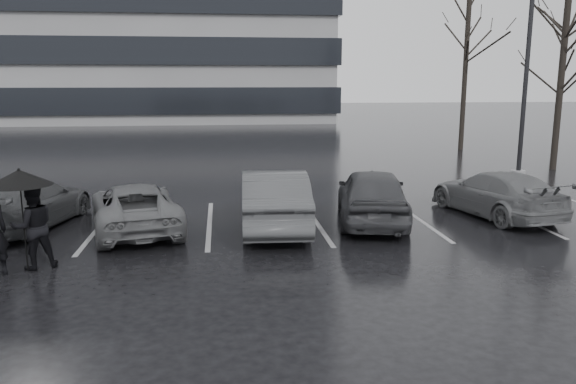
# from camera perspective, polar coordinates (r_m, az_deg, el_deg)

# --- Properties ---
(ground) EXTENTS (160.00, 160.00, 0.00)m
(ground) POSITION_cam_1_polar(r_m,az_deg,el_deg) (12.54, 1.98, -5.80)
(ground) COLOR black
(ground) RESTS_ON ground
(car_main) EXTENTS (2.48, 4.52, 1.46)m
(car_main) POSITION_cam_1_polar(r_m,az_deg,el_deg) (14.86, 8.54, -0.30)
(car_main) COLOR black
(car_main) RESTS_ON ground
(car_west_a) EXTENTS (1.77, 4.58, 1.49)m
(car_west_a) POSITION_cam_1_polar(r_m,az_deg,el_deg) (14.11, -1.43, -0.73)
(car_west_a) COLOR #2C2C2E
(car_west_a) RESTS_ON ground
(car_west_b) EXTENTS (2.88, 4.60, 1.18)m
(car_west_b) POSITION_cam_1_polar(r_m,az_deg,el_deg) (14.41, -15.28, -1.50)
(car_west_b) COLOR #464648
(car_west_b) RESTS_ON ground
(car_west_c) EXTENTS (2.56, 4.60, 1.26)m
(car_west_c) POSITION_cam_1_polar(r_m,az_deg,el_deg) (15.64, -24.91, -1.03)
(car_west_c) COLOR black
(car_west_c) RESTS_ON ground
(car_east) EXTENTS (2.60, 4.57, 1.25)m
(car_east) POSITION_cam_1_polar(r_m,az_deg,el_deg) (16.43, 20.36, -0.15)
(car_east) COLOR #464648
(car_east) RESTS_ON ground
(pedestrian_right) EXTENTS (1.03, 0.95, 1.70)m
(pedestrian_right) POSITION_cam_1_polar(r_m,az_deg,el_deg) (12.15, -24.47, -3.22)
(pedestrian_right) COLOR black
(pedestrian_right) RESTS_ON ground
(umbrella) EXTENTS (1.20, 1.20, 2.04)m
(umbrella) POSITION_cam_1_polar(r_m,az_deg,el_deg) (11.85, -25.63, 1.32)
(umbrella) COLOR black
(umbrella) RESTS_ON ground
(lamp_post) EXTENTS (0.54, 0.54, 9.85)m
(lamp_post) POSITION_cam_1_polar(r_m,az_deg,el_deg) (23.53, 23.16, 12.43)
(lamp_post) COLOR gray
(lamp_post) RESTS_ON ground
(stall_stripes) EXTENTS (19.72, 5.00, 0.00)m
(stall_stripes) POSITION_cam_1_polar(r_m,az_deg,el_deg) (14.84, -2.56, -3.08)
(stall_stripes) COLOR #959597
(stall_stripes) RESTS_ON ground
(tree_east) EXTENTS (0.26, 0.26, 8.00)m
(tree_east) POSITION_cam_1_polar(r_m,az_deg,el_deg) (25.86, 26.05, 10.88)
(tree_east) COLOR black
(tree_east) RESTS_ON ground
(tree_ne) EXTENTS (0.26, 0.26, 7.00)m
(tree_ne) POSITION_cam_1_polar(r_m,az_deg,el_deg) (30.58, 25.90, 9.85)
(tree_ne) COLOR black
(tree_ne) RESTS_ON ground
(tree_north) EXTENTS (0.26, 0.26, 8.50)m
(tree_north) POSITION_cam_1_polar(r_m,az_deg,el_deg) (31.58, 17.57, 11.82)
(tree_north) COLOR black
(tree_north) RESTS_ON ground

